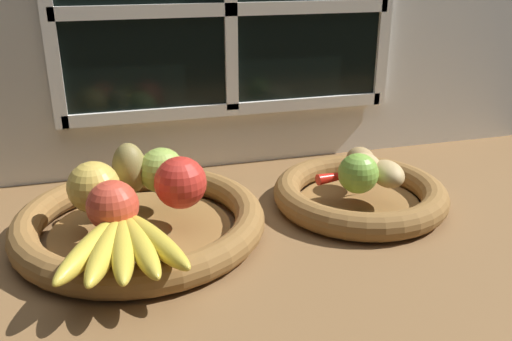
# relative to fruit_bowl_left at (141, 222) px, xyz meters

# --- Properties ---
(ground_plane) EXTENTS (1.40, 0.90, 0.03)m
(ground_plane) POSITION_rel_fruit_bowl_left_xyz_m (0.21, -0.03, -0.04)
(ground_plane) COLOR brown
(back_wall) EXTENTS (1.40, 0.05, 0.55)m
(back_wall) POSITION_rel_fruit_bowl_left_xyz_m (0.21, 0.27, 0.26)
(back_wall) COLOR silver
(back_wall) RESTS_ON ground_plane
(fruit_bowl_left) EXTENTS (0.38, 0.38, 0.05)m
(fruit_bowl_left) POSITION_rel_fruit_bowl_left_xyz_m (0.00, 0.00, 0.00)
(fruit_bowl_left) COLOR brown
(fruit_bowl_left) RESTS_ON ground_plane
(fruit_bowl_right) EXTENTS (0.30, 0.30, 0.05)m
(fruit_bowl_right) POSITION_rel_fruit_bowl_left_xyz_m (0.37, 0.00, 0.00)
(fruit_bowl_right) COLOR brown
(fruit_bowl_right) RESTS_ON ground_plane
(apple_red_front) EXTENTS (0.07, 0.07, 0.07)m
(apple_red_front) POSITION_rel_fruit_bowl_left_xyz_m (-0.04, -0.06, 0.06)
(apple_red_front) COLOR #CC422D
(apple_red_front) RESTS_ON fruit_bowl_left
(apple_red_right) EXTENTS (0.08, 0.08, 0.08)m
(apple_red_right) POSITION_rel_fruit_bowl_left_xyz_m (0.06, -0.02, 0.06)
(apple_red_right) COLOR red
(apple_red_right) RESTS_ON fruit_bowl_left
(apple_golden_left) EXTENTS (0.08, 0.08, 0.08)m
(apple_golden_left) POSITION_rel_fruit_bowl_left_xyz_m (-0.06, 0.01, 0.06)
(apple_golden_left) COLOR gold
(apple_golden_left) RESTS_ON fruit_bowl_left
(apple_green_back) EXTENTS (0.07, 0.07, 0.07)m
(apple_green_back) POSITION_rel_fruit_bowl_left_xyz_m (0.04, 0.05, 0.06)
(apple_green_back) COLOR #99B74C
(apple_green_back) RESTS_ON fruit_bowl_left
(pear_brown) EXTENTS (0.06, 0.07, 0.08)m
(pear_brown) POSITION_rel_fruit_bowl_left_xyz_m (-0.01, 0.06, 0.07)
(pear_brown) COLOR olive
(pear_brown) RESTS_ON fruit_bowl_left
(banana_bunch_front) EXTENTS (0.18, 0.20, 0.03)m
(banana_bunch_front) POSITION_rel_fruit_bowl_left_xyz_m (-0.03, -0.13, 0.04)
(banana_bunch_front) COLOR gold
(banana_bunch_front) RESTS_ON fruit_bowl_left
(potato_large) EXTENTS (0.07, 0.06, 0.05)m
(potato_large) POSITION_rel_fruit_bowl_left_xyz_m (0.37, 0.00, 0.05)
(potato_large) COLOR tan
(potato_large) RESTS_ON fruit_bowl_right
(potato_small) EXTENTS (0.05, 0.08, 0.04)m
(potato_small) POSITION_rel_fruit_bowl_left_xyz_m (0.40, -0.03, 0.05)
(potato_small) COLOR tan
(potato_small) RESTS_ON fruit_bowl_right
(potato_back) EXTENTS (0.05, 0.06, 0.04)m
(potato_back) POSITION_rel_fruit_bowl_left_xyz_m (0.39, 0.04, 0.05)
(potato_back) COLOR #A38451
(potato_back) RESTS_ON fruit_bowl_right
(lime_near) EXTENTS (0.07, 0.07, 0.07)m
(lime_near) POSITION_rel_fruit_bowl_left_xyz_m (0.34, -0.04, 0.06)
(lime_near) COLOR #7AAD3D
(lime_near) RESTS_ON fruit_bowl_right
(chili_pepper) EXTENTS (0.13, 0.04, 0.02)m
(chili_pepper) POSITION_rel_fruit_bowl_left_xyz_m (0.36, 0.01, 0.03)
(chili_pepper) COLOR red
(chili_pepper) RESTS_ON fruit_bowl_right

